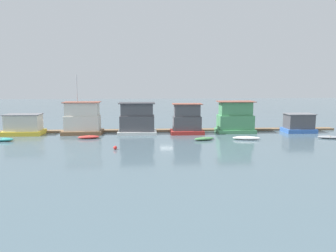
{
  "coord_description": "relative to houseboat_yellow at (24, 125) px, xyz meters",
  "views": [
    {
      "loc": [
        -3.33,
        -53.67,
        8.93
      ],
      "look_at": [
        0.0,
        -1.0,
        1.4
      ],
      "focal_mm": 35.0,
      "sensor_mm": 36.0,
      "label": 1
    }
  ],
  "objects": [
    {
      "name": "dinghy_green",
      "position": [
        28.47,
        -6.79,
        -1.34
      ],
      "size": [
        3.33,
        1.87,
        0.47
      ],
      "color": "#47844C",
      "rests_on": "ground_plane"
    },
    {
      "name": "mooring_post_near_right",
      "position": [
        7.99,
        1.26,
        -0.48
      ],
      "size": [
        0.3,
        0.3,
        2.2
      ],
      "primitive_type": "cylinder",
      "color": "brown",
      "rests_on": "ground_plane"
    },
    {
      "name": "houseboat_yellow",
      "position": [
        0.0,
        0.0,
        0.0
      ],
      "size": [
        6.16,
        3.87,
        3.37
      ],
      "color": "gold",
      "rests_on": "ground_plane"
    },
    {
      "name": "dock_walkway",
      "position": [
        23.44,
        2.35,
        -1.43
      ],
      "size": [
        59.6,
        1.68,
        0.3
      ],
      "primitive_type": "cube",
      "color": "brown",
      "rests_on": "ground_plane"
    },
    {
      "name": "houseboat_brown",
      "position": [
        9.45,
        0.07,
        0.85
      ],
      "size": [
        6.46,
        3.82,
        9.68
      ],
      "color": "brown",
      "rests_on": "ground_plane"
    },
    {
      "name": "dinghy_white",
      "position": [
        34.85,
        -6.72,
        -1.32
      ],
      "size": [
        4.23,
        1.87,
        0.52
      ],
      "color": "white",
      "rests_on": "ground_plane"
    },
    {
      "name": "dinghy_teal",
      "position": [
        -1.02,
        -5.7,
        -1.31
      ],
      "size": [
        3.32,
        1.46,
        0.53
      ],
      "color": "teal",
      "rests_on": "ground_plane"
    },
    {
      "name": "houseboat_red",
      "position": [
        26.61,
        -0.74,
        0.65
      ],
      "size": [
        5.43,
        3.45,
        5.0
      ],
      "color": "red",
      "rests_on": "ground_plane"
    },
    {
      "name": "dinghy_grey",
      "position": [
        47.82,
        -6.45,
        -1.37
      ],
      "size": [
        3.63,
        2.22,
        0.41
      ],
      "color": "gray",
      "rests_on": "ground_plane"
    },
    {
      "name": "mooring_post_far_right",
      "position": [
        36.29,
        1.26,
        -0.95
      ],
      "size": [
        0.22,
        0.22,
        1.25
      ],
      "primitive_type": "cylinder",
      "color": "brown",
      "rests_on": "ground_plane"
    },
    {
      "name": "houseboat_blue",
      "position": [
        45.85,
        -0.29,
        -0.08
      ],
      "size": [
        5.07,
        3.71,
        3.19
      ],
      "color": "#3866B7",
      "rests_on": "ground_plane"
    },
    {
      "name": "buoy_red",
      "position": [
        15.93,
        -12.5,
        -1.33
      ],
      "size": [
        0.49,
        0.49,
        0.49
      ],
      "primitive_type": "sphere",
      "color": "red",
      "rests_on": "ground_plane"
    },
    {
      "name": "houseboat_white",
      "position": [
        18.39,
        -0.12,
        0.8
      ],
      "size": [
        6.36,
        3.86,
        5.14
      ],
      "color": "white",
      "rests_on": "ground_plane"
    },
    {
      "name": "houseboat_green",
      "position": [
        34.95,
        0.14,
        0.83
      ],
      "size": [
        6.42,
        3.83,
        5.31
      ],
      "color": "#4C9360",
      "rests_on": "ground_plane"
    },
    {
      "name": "dinghy_red",
      "position": [
        11.14,
        -4.28,
        -1.34
      ],
      "size": [
        3.37,
        1.64,
        0.48
      ],
      "color": "red",
      "rests_on": "ground_plane"
    },
    {
      "name": "ground_plane",
      "position": [
        23.44,
        -0.33,
        -1.58
      ],
      "size": [
        200.0,
        200.0,
        0.0
      ],
      "primitive_type": "plane",
      "color": "#475B66"
    }
  ]
}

